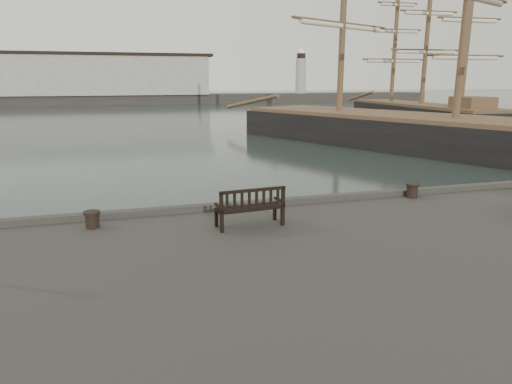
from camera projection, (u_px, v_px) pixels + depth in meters
ground at (245, 254)px, 14.14m from camera, size 400.00×400.00×0.00m
breakwater at (115, 84)px, 97.68m from camera, size 140.00×9.50×12.20m
bench at (250, 214)px, 11.80m from camera, size 1.81×0.76×1.02m
bollard_left at (92, 220)px, 11.70m from camera, size 0.53×0.53×0.44m
bollard_right at (412, 190)px, 14.71m from camera, size 0.57×0.57×0.46m
tall_ship_main at (453, 143)px, 33.33m from camera, size 22.83×37.95×28.67m
tall_ship_far at (420, 118)px, 54.29m from camera, size 6.87×25.71×21.81m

